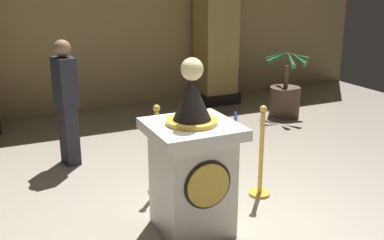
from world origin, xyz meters
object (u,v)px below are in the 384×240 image
(stanchion_near, at_px, (261,164))
(bystander_guest, at_px, (66,100))
(pedestal_clock, at_px, (192,167))
(potted_palm_right, at_px, (285,95))
(stanchion_far, at_px, (158,162))

(stanchion_near, bearing_deg, bystander_guest, 133.24)
(stanchion_near, bearing_deg, pedestal_clock, -160.38)
(stanchion_near, bearing_deg, potted_palm_right, 49.37)
(pedestal_clock, relative_size, potted_palm_right, 1.37)
(pedestal_clock, height_order, potted_palm_right, pedestal_clock)
(potted_palm_right, relative_size, bystander_guest, 0.75)
(pedestal_clock, bearing_deg, bystander_guest, 108.46)
(stanchion_far, bearing_deg, potted_palm_right, 31.56)
(stanchion_near, xyz_separation_m, potted_palm_right, (2.16, 2.51, 0.01))
(pedestal_clock, height_order, stanchion_far, pedestal_clock)
(potted_palm_right, distance_m, bystander_guest, 3.99)
(pedestal_clock, distance_m, stanchion_near, 1.11)
(stanchion_near, distance_m, potted_palm_right, 3.31)
(stanchion_near, height_order, bystander_guest, bystander_guest)
(bystander_guest, bearing_deg, stanchion_near, -46.76)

